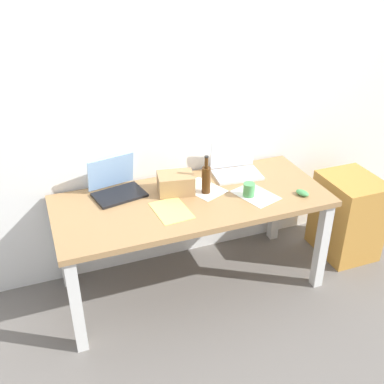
% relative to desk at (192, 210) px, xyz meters
% --- Properties ---
extents(ground_plane, '(8.00, 8.00, 0.00)m').
position_rel_desk_xyz_m(ground_plane, '(0.00, 0.00, -0.65)').
color(ground_plane, slate).
extents(back_wall, '(5.20, 0.08, 2.60)m').
position_rel_desk_xyz_m(back_wall, '(0.00, 0.45, 0.65)').
color(back_wall, white).
rests_on(back_wall, ground).
extents(desk, '(1.86, 0.78, 0.74)m').
position_rel_desk_xyz_m(desk, '(0.00, 0.00, 0.00)').
color(desk, '#A37A4C').
rests_on(desk, ground).
extents(laptop_left, '(0.38, 0.32, 0.25)m').
position_rel_desk_xyz_m(laptop_left, '(-0.46, 0.25, 0.15)').
color(laptop_left, black).
rests_on(laptop_left, desk).
extents(laptop_right, '(0.36, 0.28, 0.24)m').
position_rel_desk_xyz_m(laptop_right, '(0.43, 0.23, 0.14)').
color(laptop_right, silver).
rests_on(laptop_right, desk).
extents(beer_bottle, '(0.06, 0.06, 0.28)m').
position_rel_desk_xyz_m(beer_bottle, '(0.12, 0.04, 0.20)').
color(beer_bottle, '#47280F').
rests_on(beer_bottle, desk).
extents(computer_mouse, '(0.09, 0.11, 0.03)m').
position_rel_desk_xyz_m(computer_mouse, '(0.72, -0.22, 0.11)').
color(computer_mouse, '#4C9E56').
rests_on(computer_mouse, desk).
extents(cardboard_box, '(0.27, 0.22, 0.14)m').
position_rel_desk_xyz_m(cardboard_box, '(-0.07, 0.12, 0.16)').
color(cardboard_box, tan).
rests_on(cardboard_box, desk).
extents(coffee_mug, '(0.08, 0.08, 0.09)m').
position_rel_desk_xyz_m(coffee_mug, '(0.37, -0.10, 0.14)').
color(coffee_mug, '#4C9E56').
rests_on(coffee_mug, desk).
extents(paper_sheet_front_right, '(0.29, 0.35, 0.00)m').
position_rel_desk_xyz_m(paper_sheet_front_right, '(0.42, -0.11, 0.09)').
color(paper_sheet_front_right, white).
rests_on(paper_sheet_front_right, desk).
extents(paper_sheet_near_back, '(0.31, 0.36, 0.00)m').
position_rel_desk_xyz_m(paper_sheet_near_back, '(0.12, 0.10, 0.09)').
color(paper_sheet_near_back, white).
rests_on(paper_sheet_near_back, desk).
extents(paper_yellow_folder, '(0.23, 0.31, 0.00)m').
position_rel_desk_xyz_m(paper_yellow_folder, '(-0.18, -0.10, 0.09)').
color(paper_yellow_folder, '#F4E06B').
rests_on(paper_yellow_folder, desk).
extents(filing_cabinet, '(0.40, 0.48, 0.66)m').
position_rel_desk_xyz_m(filing_cabinet, '(1.31, -0.04, -0.32)').
color(filing_cabinet, '#C68938').
rests_on(filing_cabinet, ground).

